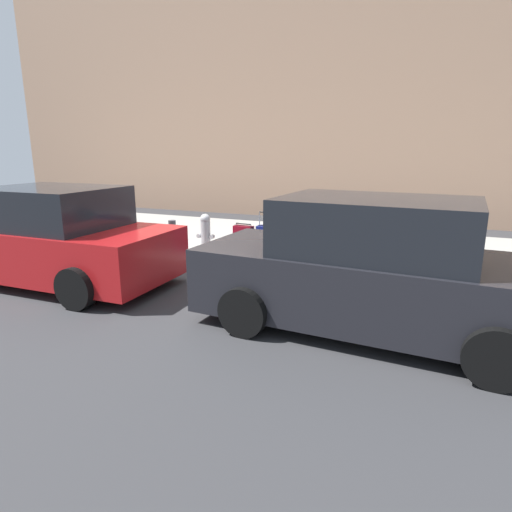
{
  "coord_description": "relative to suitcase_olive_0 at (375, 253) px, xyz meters",
  "views": [
    {
      "loc": [
        -4.59,
        7.05,
        2.3
      ],
      "look_at": [
        -1.74,
        0.28,
        0.46
      ],
      "focal_mm": 30.1,
      "sensor_mm": 36.0,
      "label": 1
    }
  ],
  "objects": [
    {
      "name": "suitcase_maroon_5",
      "position": [
        2.58,
        0.02,
        -0.01
      ],
      "size": [
        0.41,
        0.22,
        0.72
      ],
      "color": "maroon",
      "rests_on": "sidewalk_curb"
    },
    {
      "name": "fire_hydrant",
      "position": [
        3.45,
        0.03,
        0.1
      ],
      "size": [
        0.39,
        0.21,
        0.85
      ],
      "color": "#99999E",
      "rests_on": "sidewalk_curb"
    },
    {
      "name": "building_facade_sidewalk_side",
      "position": [
        3.66,
        -7.8,
        6.15
      ],
      "size": [
        24.0,
        3.0,
        13.28
      ],
      "primitive_type": "cube",
      "color": "#9E7A60",
      "rests_on": "ground_plane"
    },
    {
      "name": "ground_plane",
      "position": [
        3.66,
        0.67,
        -0.49
      ],
      "size": [
        40.0,
        40.0,
        0.0
      ],
      "primitive_type": "plane",
      "color": "#333335"
    },
    {
      "name": "parking_meter",
      "position": [
        -1.33,
        -0.22,
        0.48
      ],
      "size": [
        0.12,
        0.09,
        1.27
      ],
      "color": "slate",
      "rests_on": "sidewalk_curb"
    },
    {
      "name": "suitcase_red_2",
      "position": [
        1.02,
        0.02,
        -0.02
      ],
      "size": [
        0.51,
        0.26,
        0.71
      ],
      "color": "red",
      "rests_on": "sidewalk_curb"
    },
    {
      "name": "suitcase_teal_3",
      "position": [
        1.59,
        0.05,
        0.04
      ],
      "size": [
        0.47,
        0.23,
        0.83
      ],
      "color": "#0F606B",
      "rests_on": "sidewalk_curb"
    },
    {
      "name": "suitcase_silver_1",
      "position": [
        0.49,
        -0.0,
        -0.09
      ],
      "size": [
        0.42,
        0.28,
        0.79
      ],
      "color": "#9EA0A8",
      "rests_on": "sidewalk_curb"
    },
    {
      "name": "bollard_post",
      "position": [
        4.17,
        0.18,
        0.0
      ],
      "size": [
        0.16,
        0.16,
        0.7
      ],
      "primitive_type": "cylinder",
      "color": "#333338",
      "rests_on": "sidewalk_curb"
    },
    {
      "name": "parked_car_red_1",
      "position": [
        5.13,
        2.34,
        0.29
      ],
      "size": [
        4.25,
        2.15,
        1.67
      ],
      "color": "#AD1619",
      "rests_on": "ground_plane"
    },
    {
      "name": "suitcase_olive_0",
      "position": [
        0.0,
        0.0,
        0.0
      ],
      "size": [
        0.39,
        0.19,
        0.75
      ],
      "color": "#59601E",
      "rests_on": "sidewalk_curb"
    },
    {
      "name": "suitcase_navy_4",
      "position": [
        2.1,
        -0.04,
        -0.0
      ],
      "size": [
        0.4,
        0.25,
        0.97
      ],
      "color": "navy",
      "rests_on": "sidewalk_curb"
    },
    {
      "name": "sidewalk_curb",
      "position": [
        3.66,
        -1.83,
        -0.42
      ],
      "size": [
        18.0,
        5.0,
        0.14
      ],
      "primitive_type": "cube",
      "color": "#9E9B93",
      "rests_on": "ground_plane"
    },
    {
      "name": "parked_car_charcoal_0",
      "position": [
        -0.27,
        2.34,
        0.31
      ],
      "size": [
        4.58,
        2.17,
        1.72
      ],
      "color": "black",
      "rests_on": "ground_plane"
    }
  ]
}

